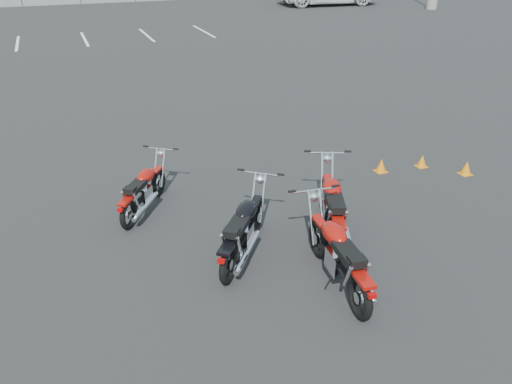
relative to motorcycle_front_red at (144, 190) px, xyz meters
name	(u,v)px	position (x,y,z in m)	size (l,w,h in m)	color
ground	(258,246)	(1.44, -1.83, -0.41)	(120.00, 120.00, 0.00)	black
motorcycle_front_red	(144,190)	(0.00, 0.00, 0.00)	(1.34, 1.68, 0.89)	black
motorcycle_second_black	(243,230)	(1.14, -1.98, 0.05)	(1.57, 1.84, 1.00)	black
motorcycle_third_red	(333,207)	(2.74, -1.88, 0.07)	(1.24, 2.10, 1.05)	black
motorcycle_rear_red	(339,255)	(2.12, -3.13, 0.07)	(0.82, 2.12, 1.04)	black
training_cone_near	(381,165)	(4.90, -0.14, -0.27)	(0.24, 0.24, 0.28)	orange
training_cone_far	(466,168)	(6.46, -0.91, -0.26)	(0.24, 0.24, 0.29)	orange
training_cone_extra	(422,161)	(5.86, -0.25, -0.27)	(0.22, 0.22, 0.27)	orange
parking_line_stripes	(52,41)	(-1.06, 18.17, -0.40)	(15.12, 4.00, 0.01)	silver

